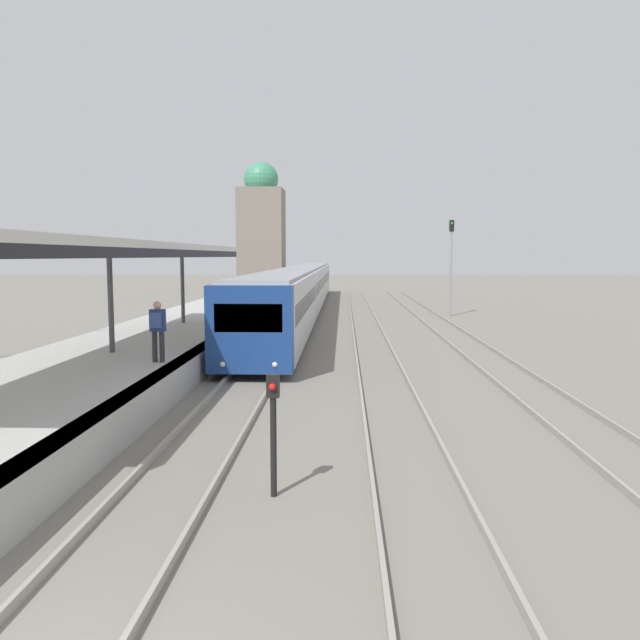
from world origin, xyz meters
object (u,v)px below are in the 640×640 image
at_px(signal_post_near, 273,422).
at_px(signal_mast_far, 451,257).
at_px(person_on_platform, 157,326).
at_px(train_near, 302,287).

height_order(signal_post_near, signal_mast_far, signal_mast_far).
height_order(person_on_platform, signal_mast_far, signal_mast_far).
bearing_deg(person_on_platform, signal_mast_far, 62.64).
bearing_deg(person_on_platform, signal_post_near, -61.04).
xyz_separation_m(train_near, signal_mast_far, (9.46, -2.21, 2.01)).
bearing_deg(signal_mast_far, train_near, 166.88).
distance_m(person_on_platform, train_near, 24.92).
relative_size(person_on_platform, train_near, 0.04).
bearing_deg(person_on_platform, train_near, 84.84).
relative_size(signal_post_near, signal_mast_far, 0.33).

